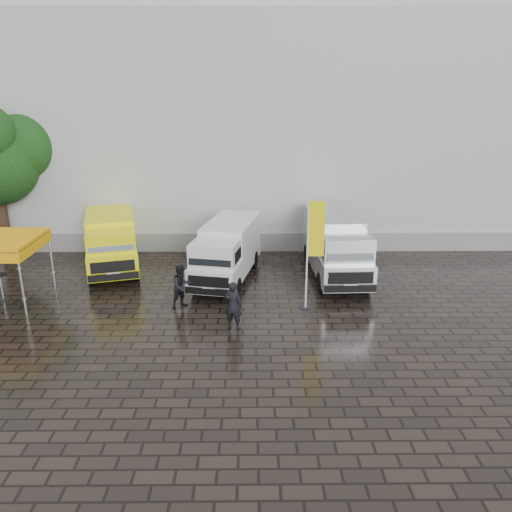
{
  "coord_description": "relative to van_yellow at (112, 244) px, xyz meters",
  "views": [
    {
      "loc": [
        -1.08,
        -17.71,
        8.19
      ],
      "look_at": [
        -0.9,
        2.2,
        1.61
      ],
      "focal_mm": 35.0,
      "sensor_mm": 36.0,
      "label": 1
    }
  ],
  "objects": [
    {
      "name": "cocktail_table",
      "position": [
        -3.6,
        -3.66,
        -0.74
      ],
      "size": [
        0.6,
        0.6,
        1.11
      ],
      "primitive_type": "cylinder",
      "color": "black",
      "rests_on": "ground"
    },
    {
      "name": "person_tent",
      "position": [
        3.91,
        -4.45,
        -0.41
      ],
      "size": [
        1.09,
        1.07,
        1.77
      ],
      "primitive_type": "imported",
      "rotation": [
        0.0,
        0.0,
        0.71
      ],
      "color": "black",
      "rests_on": "ground"
    },
    {
      "name": "person_front",
      "position": [
        6.01,
        -6.4,
        -0.39
      ],
      "size": [
        0.76,
        0.62,
        1.82
      ],
      "primitive_type": "imported",
      "rotation": [
        0.0,
        0.0,
        2.84
      ],
      "color": "black",
      "rests_on": "ground"
    },
    {
      "name": "ground",
      "position": [
        7.76,
        -5.08,
        -1.3
      ],
      "size": [
        120.0,
        120.0,
        0.0
      ],
      "primitive_type": "plane",
      "color": "black",
      "rests_on": "ground"
    },
    {
      "name": "hall_plinth",
      "position": [
        9.76,
        2.87,
        -0.8
      ],
      "size": [
        44.0,
        0.15,
        1.0
      ],
      "primitive_type": "cube",
      "color": "gray",
      "rests_on": "ground"
    },
    {
      "name": "van_silver",
      "position": [
        10.54,
        -0.9,
        0.1
      ],
      "size": [
        2.39,
        6.54,
        2.8
      ],
      "primitive_type": null,
      "rotation": [
        0.0,
        0.0,
        0.04
      ],
      "color": "#ACAEB1",
      "rests_on": "ground"
    },
    {
      "name": "wheelie_bin",
      "position": [
        11.95,
        2.45,
        -0.73
      ],
      "size": [
        0.87,
        0.87,
        1.13
      ],
      "primitive_type": "cube",
      "rotation": [
        0.0,
        0.0,
        0.35
      ],
      "color": "black",
      "rests_on": "ground"
    },
    {
      "name": "van_white",
      "position": [
        5.57,
        -1.37,
        -0.02
      ],
      "size": [
        3.14,
        6.2,
        2.56
      ],
      "primitive_type": null,
      "rotation": [
        0.0,
        0.0,
        -0.2
      ],
      "color": "white",
      "rests_on": "ground"
    },
    {
      "name": "flagpole",
      "position": [
        9.0,
        -4.58,
        1.19
      ],
      "size": [
        0.88,
        0.5,
        4.51
      ],
      "color": "black",
      "rests_on": "ground"
    },
    {
      "name": "van_yellow",
      "position": [
        0.0,
        0.0,
        0.0
      ],
      "size": [
        3.6,
        6.0,
        2.6
      ],
      "primitive_type": null,
      "rotation": [
        0.0,
        0.0,
        0.27
      ],
      "color": "#FFFA0D",
      "rests_on": "ground"
    },
    {
      "name": "exhibition_hall",
      "position": [
        9.76,
        10.92,
        4.7
      ],
      "size": [
        44.0,
        16.0,
        12.0
      ],
      "primitive_type": "cube",
      "color": "silver",
      "rests_on": "ground"
    }
  ]
}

